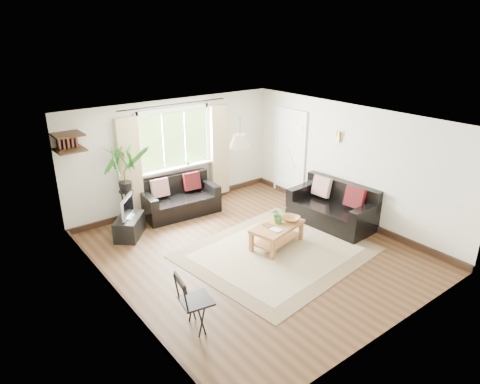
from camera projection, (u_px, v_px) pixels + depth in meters
floor at (253, 252)px, 7.75m from camera, size 5.50×5.50×0.00m
ceiling at (255, 121)px, 6.87m from camera, size 5.50×5.50×0.00m
wall_back at (175, 154)px, 9.34m from camera, size 5.00×0.02×2.40m
wall_front at (395, 255)px, 5.28m from camera, size 5.00×0.02×2.40m
wall_left at (114, 231)px, 5.90m from camera, size 0.02×5.50×2.40m
wall_right at (349, 163)px, 8.72m from camera, size 0.02×5.50×2.40m
rug at (276, 252)px, 7.73m from camera, size 3.39×3.01×0.02m
window at (175, 139)px, 9.18m from camera, size 2.50×0.16×2.16m
door at (290, 154)px, 10.03m from camera, size 0.06×0.96×2.06m
corner_shelf at (69, 142)px, 7.63m from camera, size 0.50×0.50×0.34m
pendant_lamp at (240, 138)px, 7.29m from camera, size 0.36×0.36×0.54m
wall_sconce at (338, 135)px, 8.71m from camera, size 0.12×0.12×0.28m
sofa_back at (180, 197)px, 9.20m from camera, size 1.67×0.93×0.76m
sofa_right at (332, 206)px, 8.70m from camera, size 1.80×1.00×0.82m
coffee_table at (277, 235)px, 7.91m from camera, size 1.14×0.79×0.43m
table_plant at (278, 215)px, 7.87m from camera, size 0.31×0.28×0.31m
bowl at (291, 219)px, 7.98m from camera, size 0.42×0.42×0.08m
book_a at (273, 231)px, 7.58m from camera, size 0.18×0.23×0.02m
book_b at (266, 227)px, 7.75m from camera, size 0.16×0.21×0.02m
tv_stand at (130, 227)px, 8.27m from camera, size 0.81×0.84×0.40m
tv at (127, 207)px, 8.11m from camera, size 0.52×0.56×0.44m
palm_stand at (126, 188)px, 8.42m from camera, size 0.85×0.85×1.70m
folding_chair at (196, 301)px, 5.68m from camera, size 0.51×0.51×0.86m
sill_plant at (188, 159)px, 9.44m from camera, size 0.14×0.10×0.27m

